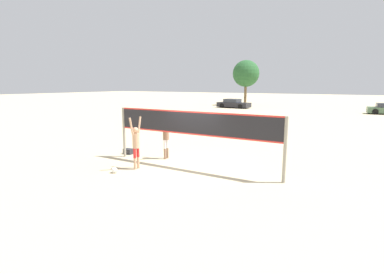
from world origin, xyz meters
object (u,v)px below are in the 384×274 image
(gear_bag, at_px, (129,151))
(player_blocker, at_px, (166,134))
(parked_car_far, at_px, (233,104))
(volleyball, at_px, (114,170))
(player_spiker, at_px, (136,142))
(volleyball_net, at_px, (192,128))
(tree_right_cluster, at_px, (246,74))

(gear_bag, bearing_deg, player_blocker, 4.74)
(gear_bag, bearing_deg, parked_car_far, 103.52)
(volleyball, bearing_deg, player_blocker, 82.07)
(player_spiker, distance_m, parked_car_far, 33.17)
(player_blocker, bearing_deg, player_spiker, -1.04)
(volleyball_net, distance_m, gear_bag, 4.33)
(player_blocker, bearing_deg, parked_car_far, -162.50)
(player_blocker, xyz_separation_m, parked_car_far, (-9.40, 29.80, -0.59))
(volleyball, distance_m, gear_bag, 3.26)
(volleyball_net, xyz_separation_m, volleyball, (-2.23, -2.23, -1.56))
(volleyball, bearing_deg, gear_bag, 123.16)
(player_blocker, relative_size, parked_car_far, 0.46)
(player_blocker, bearing_deg, volleyball, -7.93)
(volleyball_net, xyz_separation_m, tree_right_cluster, (-11.79, 36.65, 3.43))
(gear_bag, relative_size, parked_car_far, 0.10)
(player_spiker, xyz_separation_m, gear_bag, (-2.15, 1.84, -1.00))
(player_blocker, xyz_separation_m, volleyball, (-0.41, -2.91, -1.06))
(player_blocker, relative_size, tree_right_cluster, 0.31)
(player_spiker, xyz_separation_m, tree_right_cluster, (-9.93, 37.98, 3.97))
(volleyball_net, xyz_separation_m, player_blocker, (-1.82, 0.68, -0.50))
(player_spiker, relative_size, tree_right_cluster, 0.30)
(player_blocker, height_order, volleyball, player_blocker)
(volleyball_net, height_order, parked_car_far, volleyball_net)
(gear_bag, bearing_deg, volleyball_net, -7.12)
(player_spiker, relative_size, player_blocker, 0.97)
(player_blocker, xyz_separation_m, gear_bag, (-2.19, -0.18, -1.05))
(volleyball, height_order, tree_right_cluster, tree_right_cluster)
(player_spiker, relative_size, volleyball, 9.34)
(player_blocker, distance_m, gear_bag, 2.43)
(parked_car_far, bearing_deg, player_blocker, -68.50)
(tree_right_cluster, bearing_deg, volleyball_net, -72.17)
(player_spiker, distance_m, player_blocker, 2.02)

